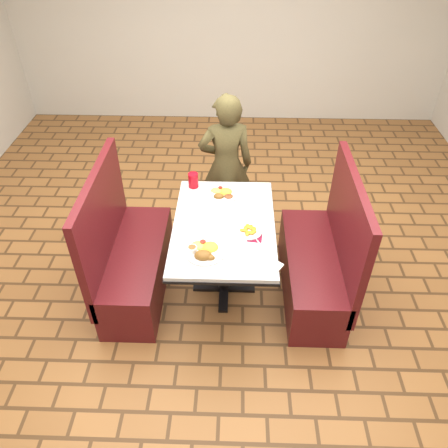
{
  "coord_description": "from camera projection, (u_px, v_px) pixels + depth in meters",
  "views": [
    {
      "loc": [
        0.08,
        -2.67,
        2.92
      ],
      "look_at": [
        0.0,
        0.0,
        0.75
      ],
      "focal_mm": 35.0,
      "sensor_mm": 36.0,
      "label": 1
    }
  ],
  "objects": [
    {
      "name": "maroon_napkin",
      "position": [
        255.0,
        237.0,
        3.32
      ],
      "size": [
        0.12,
        0.12,
        0.0
      ],
      "primitive_type": "cube",
      "rotation": [
        0.0,
        0.0,
        -0.11
      ],
      "color": "maroon",
      "rests_on": "dining_table"
    },
    {
      "name": "fork_utensil",
      "position": [
        207.0,
        257.0,
        3.13
      ],
      "size": [
        0.07,
        0.15,
        0.0
      ],
      "primitive_type": "cube",
      "rotation": [
        0.0,
        0.0,
        -0.41
      ],
      "color": "silver",
      "rests_on": "dining_table"
    },
    {
      "name": "far_dinner_plate",
      "position": [
        222.0,
        193.0,
        3.73
      ],
      "size": [
        0.26,
        0.26,
        0.07
      ],
      "rotation": [
        0.0,
        0.0,
        0.43
      ],
      "color": "white",
      "rests_on": "dining_table"
    },
    {
      "name": "near_dinner_plate",
      "position": [
        204.0,
        250.0,
        3.16
      ],
      "size": [
        0.3,
        0.3,
        0.09
      ],
      "rotation": [
        0.0,
        0.0,
        0.32
      ],
      "color": "white",
      "rests_on": "dining_table"
    },
    {
      "name": "plantain_plate",
      "position": [
        249.0,
        231.0,
        3.36
      ],
      "size": [
        0.2,
        0.2,
        0.03
      ],
      "rotation": [
        0.0,
        0.0,
        0.17
      ],
      "color": "white",
      "rests_on": "dining_table"
    },
    {
      "name": "red_tumbler",
      "position": [
        193.0,
        180.0,
        3.81
      ],
      "size": [
        0.09,
        0.09,
        0.13
      ],
      "primitive_type": "cylinder",
      "color": "red",
      "rests_on": "dining_table"
    },
    {
      "name": "room",
      "position": [
        224.0,
        79.0,
        2.71
      ],
      "size": [
        7.0,
        7.04,
        2.82
      ],
      "color": "#986131",
      "rests_on": "ground"
    },
    {
      "name": "booth_bench_left",
      "position": [
        131.0,
        260.0,
        3.73
      ],
      "size": [
        0.47,
        1.2,
        1.17
      ],
      "color": "#591417",
      "rests_on": "ground"
    },
    {
      "name": "knife_utensil",
      "position": [
        219.0,
        251.0,
        3.19
      ],
      "size": [
        0.09,
        0.16,
        0.0
      ],
      "primitive_type": "cube",
      "rotation": [
        0.0,
        0.0,
        0.45
      ],
      "color": "silver",
      "rests_on": "dining_table"
    },
    {
      "name": "diner_person",
      "position": [
        226.0,
        166.0,
        4.18
      ],
      "size": [
        0.57,
        0.42,
        1.44
      ],
      "primitive_type": "imported",
      "rotation": [
        0.0,
        0.0,
        3.28
      ],
      "color": "brown",
      "rests_on": "ground"
    },
    {
      "name": "dining_table",
      "position": [
        224.0,
        233.0,
        3.5
      ],
      "size": [
        0.81,
        1.21,
        0.75
      ],
      "color": "silver",
      "rests_on": "ground"
    },
    {
      "name": "paper_napkin",
      "position": [
        267.0,
        265.0,
        3.08
      ],
      "size": [
        0.25,
        0.23,
        0.01
      ],
      "primitive_type": "cube",
      "rotation": [
        0.0,
        0.0,
        -0.62
      ],
      "color": "white",
      "rests_on": "dining_table"
    },
    {
      "name": "spoon_utensil",
      "position": [
        256.0,
        239.0,
        3.3
      ],
      "size": [
        0.07,
        0.13,
        0.0
      ],
      "primitive_type": "cube",
      "rotation": [
        0.0,
        0.0,
        0.42
      ],
      "color": "silver",
      "rests_on": "dining_table"
    },
    {
      "name": "lettuce_shreds",
      "position": [
        229.0,
        219.0,
        3.49
      ],
      "size": [
        0.28,
        0.32,
        0.0
      ],
      "primitive_type": null,
      "color": "#81B046",
      "rests_on": "dining_table"
    },
    {
      "name": "booth_bench_right",
      "position": [
        318.0,
        264.0,
        3.69
      ],
      "size": [
        0.47,
        1.2,
        1.17
      ],
      "color": "#591417",
      "rests_on": "ground"
    }
  ]
}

